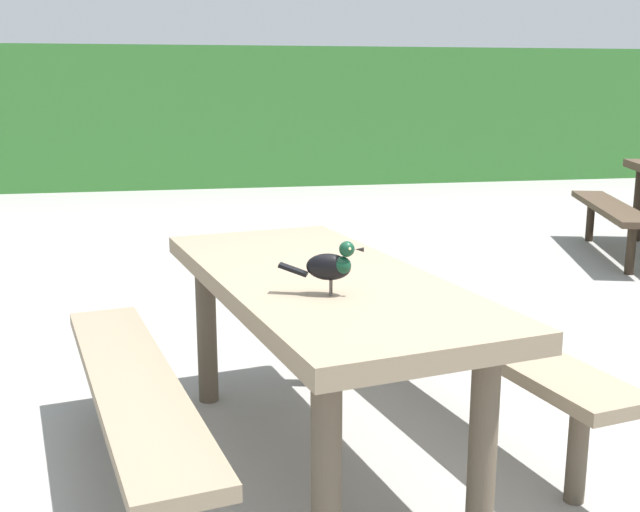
# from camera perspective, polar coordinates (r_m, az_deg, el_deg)

# --- Properties ---
(ground_plane) EXTENTS (60.00, 60.00, 0.00)m
(ground_plane) POSITION_cam_1_polar(r_m,az_deg,el_deg) (2.94, 8.02, -16.50)
(ground_plane) COLOR gray
(hedge_wall) EXTENTS (28.00, 2.15, 1.93)m
(hedge_wall) POSITION_cam_1_polar(r_m,az_deg,el_deg) (11.79, -6.92, 10.34)
(hedge_wall) COLOR #387A33
(hedge_wall) RESTS_ON ground
(picnic_table_foreground) EXTENTS (1.98, 2.00, 0.74)m
(picnic_table_foreground) POSITION_cam_1_polar(r_m,az_deg,el_deg) (2.90, -0.03, -4.83)
(picnic_table_foreground) COLOR #84725B
(picnic_table_foreground) RESTS_ON ground
(bird_grackle) EXTENTS (0.28, 0.14, 0.18)m
(bird_grackle) POSITION_cam_1_polar(r_m,az_deg,el_deg) (2.53, 0.89, -0.68)
(bird_grackle) COLOR black
(bird_grackle) RESTS_ON picnic_table_foreground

